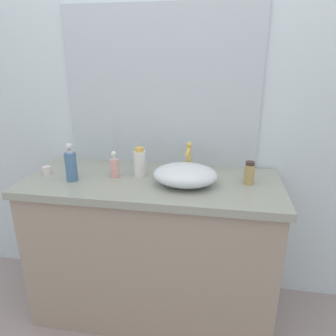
# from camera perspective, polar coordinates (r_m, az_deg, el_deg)

# --- Properties ---
(bathroom_wall_rear) EXTENTS (6.00, 0.06, 2.60)m
(bathroom_wall_rear) POSITION_cam_1_polar(r_m,az_deg,el_deg) (1.91, 0.57, 13.54)
(bathroom_wall_rear) COLOR silver
(bathroom_wall_rear) RESTS_ON ground
(vanity_counter) EXTENTS (1.40, 0.59, 0.87)m
(vanity_counter) POSITION_cam_1_polar(r_m,az_deg,el_deg) (1.91, -2.77, -14.33)
(vanity_counter) COLOR gray
(vanity_counter) RESTS_ON ground
(wall_mirror_panel) EXTENTS (1.15, 0.01, 0.92)m
(wall_mirror_panel) POSITION_cam_1_polar(r_m,az_deg,el_deg) (1.88, -1.26, 14.30)
(wall_mirror_panel) COLOR #B2BCC6
(wall_mirror_panel) RESTS_ON vanity_counter
(sink_basin) EXTENTS (0.34, 0.27, 0.11)m
(sink_basin) POSITION_cam_1_polar(r_m,az_deg,el_deg) (1.62, 3.15, -1.26)
(sink_basin) COLOR silver
(sink_basin) RESTS_ON vanity_counter
(faucet) EXTENTS (0.03, 0.13, 0.18)m
(faucet) POSITION_cam_1_polar(r_m,az_deg,el_deg) (1.74, 3.77, 2.17)
(faucet) COLOR gold
(faucet) RESTS_ON vanity_counter
(soap_dispenser) EXTENTS (0.06, 0.06, 0.21)m
(soap_dispenser) POSITION_cam_1_polar(r_m,az_deg,el_deg) (1.74, -17.36, 0.54)
(soap_dispenser) COLOR #466B91
(soap_dispenser) RESTS_ON vanity_counter
(lotion_bottle) EXTENTS (0.05, 0.05, 0.15)m
(lotion_bottle) POSITION_cam_1_polar(r_m,az_deg,el_deg) (1.75, -9.80, 0.29)
(lotion_bottle) COLOR #E29F99
(lotion_bottle) RESTS_ON vanity_counter
(perfume_bottle) EXTENTS (0.05, 0.05, 0.12)m
(perfume_bottle) POSITION_cam_1_polar(r_m,az_deg,el_deg) (1.68, 14.67, -0.92)
(perfume_bottle) COLOR tan
(perfume_bottle) RESTS_ON vanity_counter
(spray_can) EXTENTS (0.07, 0.07, 0.16)m
(spray_can) POSITION_cam_1_polar(r_m,az_deg,el_deg) (1.74, -5.20, 1.01)
(spray_can) COLOR silver
(spray_can) RESTS_ON vanity_counter
(candle_jar) EXTENTS (0.04, 0.04, 0.05)m
(candle_jar) POSITION_cam_1_polar(r_m,az_deg,el_deg) (1.90, -21.33, -0.41)
(candle_jar) COLOR silver
(candle_jar) RESTS_ON vanity_counter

